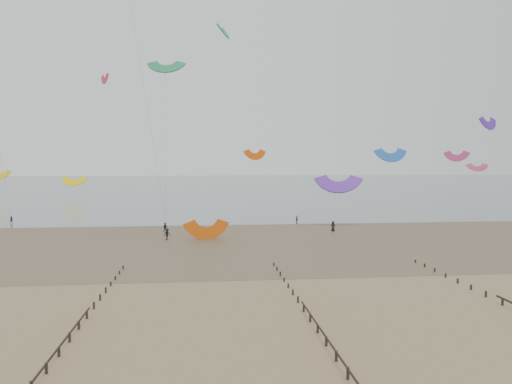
# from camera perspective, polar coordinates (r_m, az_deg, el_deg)

# --- Properties ---
(ground) EXTENTS (500.00, 500.00, 0.00)m
(ground) POSITION_cam_1_polar(r_m,az_deg,el_deg) (49.51, -0.67, -11.47)
(ground) COLOR brown
(ground) RESTS_ON ground
(sea_and_shore) EXTENTS (500.00, 665.00, 0.03)m
(sea_and_shore) POSITION_cam_1_polar(r_m,az_deg,el_deg) (82.99, -5.68, -5.26)
(sea_and_shore) COLOR #475654
(sea_and_shore) RESTS_ON ground
(groynes) EXTENTS (72.16, 50.16, 1.00)m
(groynes) POSITION_cam_1_polar(r_m,az_deg,el_deg) (32.26, 10.18, -19.16)
(groynes) COLOR black
(groynes) RESTS_ON ground
(kitesurfers) EXTENTS (122.18, 29.84, 1.88)m
(kitesurfers) POSITION_cam_1_polar(r_m,az_deg,el_deg) (100.46, 12.52, -3.24)
(kitesurfers) COLOR black
(kitesurfers) RESTS_ON ground
(grounded_kite) EXTENTS (7.20, 6.15, 3.45)m
(grounded_kite) POSITION_cam_1_polar(r_m,az_deg,el_deg) (82.01, -5.67, -5.37)
(grounded_kite) COLOR #F8610F
(grounded_kite) RESTS_ON ground
(kites_airborne) EXTENTS (248.77, 127.55, 45.62)m
(kites_airborne) POSITION_cam_1_polar(r_m,az_deg,el_deg) (136.04, -9.73, 6.73)
(kites_airborne) COLOR #A02138
(kites_airborne) RESTS_ON ground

